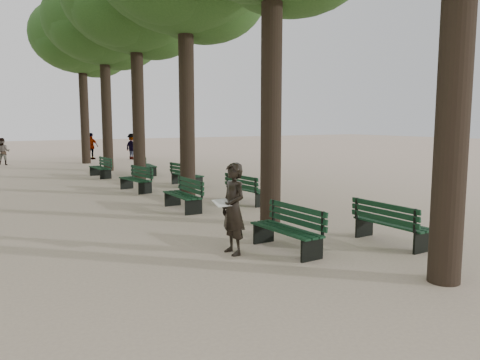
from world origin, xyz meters
TOP-DOWN VIEW (x-y plane):
  - ground at (0.00, 0.00)m, footprint 120.00×120.00m
  - tree_central_4 at (1.50, 18.00)m, footprint 6.00×6.00m
  - tree_central_5 at (1.50, 23.00)m, footprint 6.00×6.00m
  - bench_left_0 at (0.37, 0.80)m, footprint 0.63×1.82m
  - bench_left_1 at (0.37, 5.92)m, footprint 0.60×1.81m
  - bench_left_2 at (0.37, 10.20)m, footprint 0.78×1.86m
  - bench_left_3 at (0.37, 15.29)m, footprint 0.66×1.83m
  - bench_right_0 at (2.63, 0.08)m, footprint 0.59×1.81m
  - bench_right_1 at (2.63, 5.91)m, footprint 0.68×1.83m
  - bench_right_2 at (2.63, 10.57)m, footprint 0.76×1.85m
  - bench_right_3 at (2.63, 15.20)m, footprint 0.78×1.86m
  - man_with_map at (-0.64, 1.19)m, footprint 0.62×0.73m
  - pedestrian_b at (4.87, 24.38)m, footprint 0.74×1.19m
  - pedestrian_a at (-3.00, 24.21)m, footprint 0.85×0.57m
  - pedestrian_c at (2.49, 25.78)m, footprint 0.95×1.05m

SIDE VIEW (x-z plane):
  - ground at x=0.00m, z-range 0.00..0.00m
  - bench_left_0 at x=0.37m, z-range -0.19..0.73m
  - bench_left_1 at x=0.37m, z-range -0.19..0.73m
  - bench_left_2 at x=0.37m, z-range -0.19..0.73m
  - bench_left_3 at x=0.37m, z-range -0.19..0.73m
  - bench_right_0 at x=2.63m, z-range -0.19..0.73m
  - bench_right_1 at x=2.63m, z-range -0.19..0.73m
  - bench_right_2 at x=2.63m, z-range -0.19..0.73m
  - bench_right_3 at x=2.63m, z-range -0.19..0.73m
  - pedestrian_a at x=-3.00m, z-range 0.00..1.61m
  - pedestrian_b at x=4.87m, z-range 0.00..1.76m
  - pedestrian_c at x=2.49m, z-range 0.00..1.80m
  - man_with_map at x=-0.64m, z-range 0.00..1.82m
  - tree_central_4 at x=1.50m, z-range 2.68..12.63m
  - tree_central_5 at x=1.50m, z-range 2.68..12.63m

